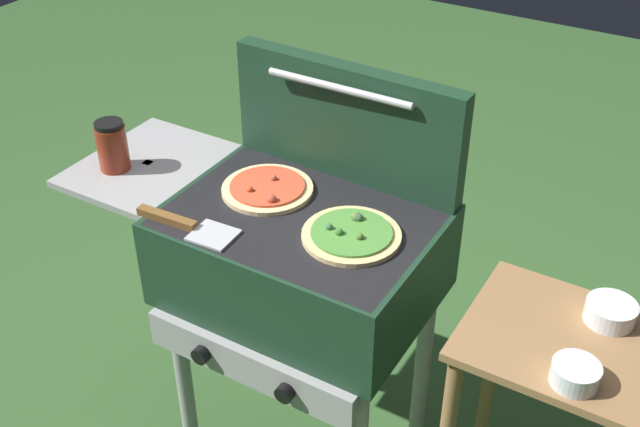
# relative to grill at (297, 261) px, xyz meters

# --- Properties ---
(grill) EXTENTS (0.96, 0.53, 0.90)m
(grill) POSITION_rel_grill_xyz_m (0.00, 0.00, 0.00)
(grill) COLOR #193823
(grill) RESTS_ON ground_plane
(grill_lid_open) EXTENTS (0.63, 0.09, 0.30)m
(grill_lid_open) POSITION_rel_grill_xyz_m (0.01, 0.22, 0.30)
(grill_lid_open) COLOR #193823
(grill_lid_open) RESTS_ON grill
(pizza_veggie) EXTENTS (0.23, 0.23, 0.03)m
(pizza_veggie) POSITION_rel_grill_xyz_m (0.16, -0.02, 0.15)
(pizza_veggie) COLOR #E0C17F
(pizza_veggie) RESTS_ON grill
(pizza_pepperoni) EXTENTS (0.23, 0.23, 0.03)m
(pizza_pepperoni) POSITION_rel_grill_xyz_m (-0.11, 0.05, 0.15)
(pizza_pepperoni) COLOR beige
(pizza_pepperoni) RESTS_ON grill
(sauce_jar) EXTENTS (0.08, 0.08, 0.13)m
(sauce_jar) POSITION_rel_grill_xyz_m (-0.52, -0.06, 0.21)
(sauce_jar) COLOR maroon
(sauce_jar) RESTS_ON grill
(spatula) EXTENTS (0.26, 0.10, 0.02)m
(spatula) POSITION_rel_grill_xyz_m (-0.19, -0.18, 0.15)
(spatula) COLOR #B7BABF
(spatula) RESTS_ON grill
(prep_table) EXTENTS (0.44, 0.36, 0.81)m
(prep_table) POSITION_rel_grill_xyz_m (0.67, 0.00, -0.18)
(prep_table) COLOR olive
(prep_table) RESTS_ON ground_plane
(topping_bowl_near) EXTENTS (0.11, 0.11, 0.04)m
(topping_bowl_near) POSITION_rel_grill_xyz_m (0.73, 0.10, 0.08)
(topping_bowl_near) COLOR silver
(topping_bowl_near) RESTS_ON prep_table
(topping_bowl_far) EXTENTS (0.10, 0.10, 0.04)m
(topping_bowl_far) POSITION_rel_grill_xyz_m (0.71, -0.12, 0.08)
(topping_bowl_far) COLOR silver
(topping_bowl_far) RESTS_ON prep_table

